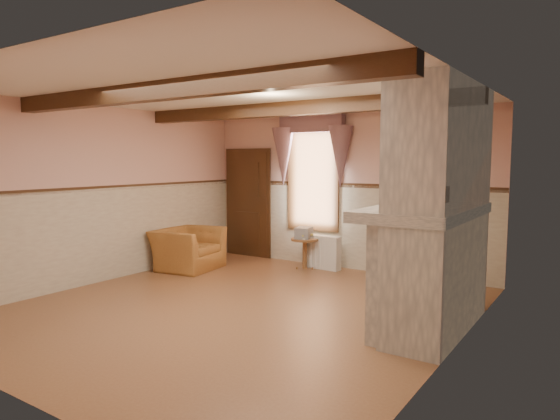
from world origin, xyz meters
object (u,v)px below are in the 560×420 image
Objects in this scene: side_table at (305,253)px; mantel_clock at (441,195)px; oil_lamp at (434,193)px; bowl at (418,205)px; armchair at (188,249)px; radiator at (322,252)px.

mantel_clock reaches higher than side_table.
oil_lamp is (0.00, -0.30, 0.04)m from mantel_clock.
side_table is 1.96× the size of oil_lamp.
bowl is at bearing -38.12° from side_table.
bowl is 0.59m from oil_lamp.
armchair is 2.02× the size of side_table.
mantel_clock reaches higher than radiator.
mantel_clock reaches higher than armchair.
oil_lamp reaches higher than side_table.
radiator is 3.61m from bowl.
radiator is 3.30m from oil_lamp.
radiator is at bearing 144.99° from oil_lamp.
bowl is (4.49, -0.99, 1.10)m from armchair.
armchair is 3.50× the size of bowl.
oil_lamp is (0.00, 0.58, 0.10)m from bowl.
armchair is 4.73m from bowl.
side_table is 0.31m from radiator.
side_table is 0.79× the size of radiator.
radiator is (0.26, 0.17, 0.02)m from side_table.
radiator is at bearing 136.94° from bowl.
bowl is at bearing -110.47° from armchair.
armchair reaches higher than side_table.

